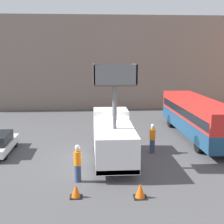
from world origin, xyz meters
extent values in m
plane|color=#4C4C4F|center=(0.00, 0.00, 0.00)|extent=(120.00, 120.00, 0.00)
cube|color=gray|center=(0.00, 22.30, 5.36)|extent=(44.00, 10.00, 10.73)
cube|color=white|center=(-0.09, 1.58, 1.61)|extent=(2.24, 2.01, 2.33)
cube|color=white|center=(-0.09, -1.77, 1.36)|extent=(2.24, 4.69, 1.84)
cube|color=red|center=(-0.09, -4.07, 0.59)|extent=(2.19, 0.10, 0.24)
cylinder|color=black|center=(-1.06, 1.58, 0.49)|extent=(0.30, 0.99, 0.99)
cylinder|color=black|center=(0.88, 1.58, 0.49)|extent=(0.30, 0.99, 0.99)
cylinder|color=black|center=(-1.06, -1.77, 0.49)|extent=(0.30, 0.99, 0.99)
cylinder|color=black|center=(0.88, -1.77, 0.49)|extent=(0.30, 0.99, 0.99)
cylinder|color=slate|center=(-0.09, -1.77, 3.50)|extent=(0.24, 0.24, 2.43)
cube|color=brown|center=(-0.09, -1.77, 4.76)|extent=(2.30, 1.47, 0.10)
cube|color=slate|center=(-1.20, -1.77, 5.33)|extent=(0.08, 1.47, 1.05)
cube|color=slate|center=(1.02, -1.77, 5.33)|extent=(0.08, 1.47, 1.05)
cube|color=slate|center=(-0.09, -1.08, 5.33)|extent=(2.30, 0.08, 1.05)
cube|color=slate|center=(-0.09, -2.47, 5.33)|extent=(2.30, 0.08, 1.05)
cube|color=navy|center=(6.73, 4.23, 1.05)|extent=(2.48, 11.81, 1.12)
cube|color=red|center=(6.73, 4.23, 2.29)|extent=(2.48, 11.81, 1.37)
cube|color=black|center=(6.73, 4.23, 2.09)|extent=(2.50, 11.34, 0.60)
cylinder|color=black|center=(5.64, 7.89, 0.57)|extent=(0.30, 1.14, 1.14)
cylinder|color=black|center=(7.82, 7.89, 0.57)|extent=(0.30, 1.14, 1.14)
cylinder|color=black|center=(5.64, 0.57, 0.57)|extent=(0.30, 1.14, 1.14)
cylinder|color=navy|center=(-2.09, -3.67, 0.44)|extent=(0.32, 0.32, 0.89)
cylinder|color=orange|center=(-2.09, -3.67, 1.24)|extent=(0.38, 0.38, 0.70)
sphere|color=tan|center=(-2.09, -3.67, 1.71)|extent=(0.24, 0.24, 0.24)
sphere|color=white|center=(-2.09, -3.67, 1.82)|extent=(0.25, 0.25, 0.25)
cylinder|color=navy|center=(2.60, 0.75, 0.44)|extent=(0.32, 0.32, 0.88)
cylinder|color=orange|center=(2.60, 0.75, 1.23)|extent=(0.38, 0.38, 0.70)
sphere|color=tan|center=(2.60, 0.75, 1.70)|extent=(0.24, 0.24, 0.24)
sphere|color=white|center=(2.60, 0.75, 1.81)|extent=(0.25, 0.25, 0.25)
cube|color=black|center=(-2.12, -5.43, 0.01)|extent=(0.54, 0.54, 0.03)
cone|color=#F25B0F|center=(-2.12, -5.43, 0.31)|extent=(0.44, 0.44, 0.62)
cube|color=black|center=(0.77, -5.66, 0.01)|extent=(0.59, 0.59, 0.03)
cone|color=#F25B0F|center=(0.77, -5.66, 0.34)|extent=(0.47, 0.47, 0.68)
cylinder|color=black|center=(-6.70, 2.76, 0.32)|extent=(0.22, 0.64, 0.64)
cylinder|color=black|center=(-6.70, 0.04, 0.32)|extent=(0.22, 0.64, 0.64)
camera|label=1|loc=(-1.41, -18.68, 6.39)|focal=50.00mm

